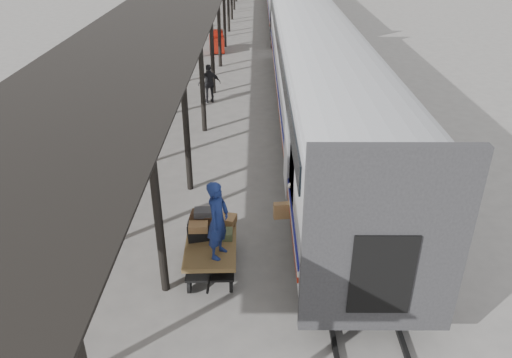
{
  "coord_description": "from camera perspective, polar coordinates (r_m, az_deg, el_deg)",
  "views": [
    {
      "loc": [
        0.86,
        -11.4,
        8.01
      ],
      "look_at": [
        0.83,
        0.47,
        1.7
      ],
      "focal_mm": 35.0,
      "sensor_mm": 36.0,
      "label": 1
    }
  ],
  "objects": [
    {
      "name": "baggage_cart",
      "position": [
        12.69,
        -5.11,
        -7.61
      ],
      "size": [
        1.33,
        2.44,
        0.86
      ],
      "rotation": [
        0.0,
        0.0,
        0.03
      ],
      "color": "brown",
      "rests_on": "ground"
    },
    {
      "name": "luggage_tug",
      "position": [
        33.77,
        -4.52,
        15.27
      ],
      "size": [
        1.09,
        1.62,
        1.35
      ],
      "rotation": [
        0.0,
        0.0,
        0.11
      ],
      "color": "maroon",
      "rests_on": "ground"
    },
    {
      "name": "ground",
      "position": [
        13.96,
        -3.43,
        -7.08
      ],
      "size": [
        160.0,
        160.0,
        0.0
      ],
      "primitive_type": "plane",
      "color": "slate",
      "rests_on": "ground"
    },
    {
      "name": "porter",
      "position": [
        11.47,
        -4.38,
        -4.71
      ],
      "size": [
        0.68,
        0.82,
        1.94
      ],
      "primitive_type": "imported",
      "rotation": [
        0.0,
        0.0,
        1.22
      ],
      "color": "navy",
      "rests_on": "baggage_cart"
    },
    {
      "name": "rails",
      "position": [
        46.15,
        3.23,
        18.03
      ],
      "size": [
        1.54,
        150.0,
        0.12
      ],
      "color": "black",
      "rests_on": "ground"
    },
    {
      "name": "pedestrian",
      "position": [
        24.16,
        -5.34,
        10.81
      ],
      "size": [
        1.16,
        0.71,
        1.84
      ],
      "primitive_type": "imported",
      "rotation": [
        0.0,
        0.0,
        3.4
      ],
      "color": "black",
      "rests_on": "ground"
    },
    {
      "name": "suitcase_stack",
      "position": [
        12.77,
        -5.56,
        -5.14
      ],
      "size": [
        1.26,
        1.21,
        0.59
      ],
      "rotation": [
        0.0,
        0.0,
        0.03
      ],
      "color": "#3D3E40",
      "rests_on": "baggage_cart"
    }
  ]
}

